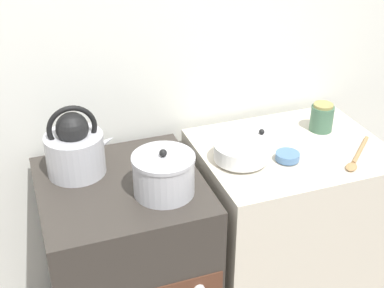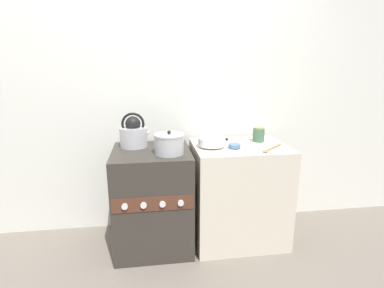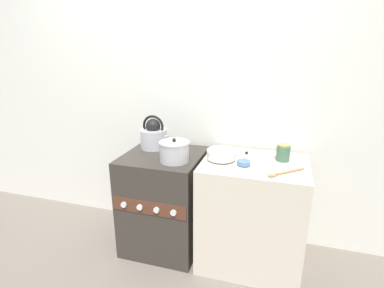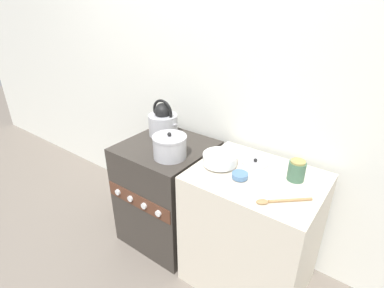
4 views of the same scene
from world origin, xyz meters
name	(u,v)px [view 4 (image 4 of 4)]	position (x,y,z in m)	size (l,w,h in m)	color
ground_plane	(144,255)	(0.00, 0.00, 0.00)	(12.00, 12.00, 0.00)	#70665B
wall_back	(196,78)	(0.00, 0.69, 1.25)	(7.00, 0.06, 2.50)	silver
stove	(168,192)	(0.00, 0.31, 0.42)	(0.62, 0.64, 0.83)	#332D28
counter	(251,231)	(0.73, 0.30, 0.42)	(0.77, 0.61, 0.85)	beige
kettle	(163,122)	(-0.14, 0.44, 0.94)	(0.27, 0.22, 0.29)	#B2B2B7
cooking_pot	(170,147)	(0.14, 0.20, 0.91)	(0.23, 0.23, 0.18)	#B2B2B7
enamel_bowl	(220,159)	(0.48, 0.28, 0.89)	(0.22, 0.22, 0.08)	white
small_ceramic_bowl	(240,175)	(0.66, 0.22, 0.87)	(0.10, 0.10, 0.04)	#4C729E
storage_jar	(297,170)	(0.92, 0.40, 0.91)	(0.10, 0.10, 0.12)	#3F664C
loose_pot_lid	(255,162)	(0.65, 0.44, 0.85)	(0.17, 0.17, 0.03)	#B2B2B7
wooden_spoon	(278,201)	(0.93, 0.14, 0.86)	(0.24, 0.22, 0.02)	#A37A4C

